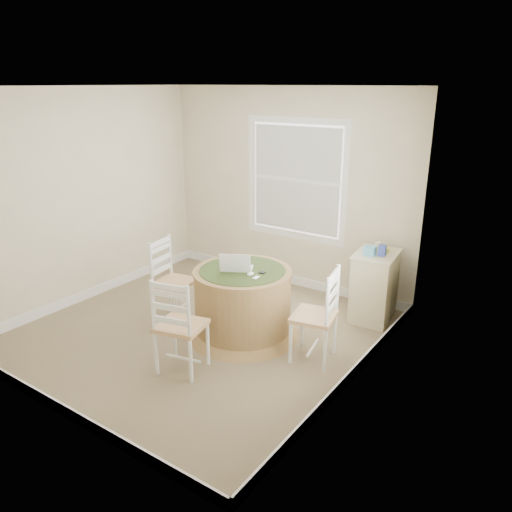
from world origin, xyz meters
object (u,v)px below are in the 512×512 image
Objects in this scene: round_table at (243,300)px; chair_left at (175,282)px; chair_near at (181,325)px; laptop at (236,267)px; corner_chest at (374,286)px; chair_right at (314,316)px.

round_table is 0.86m from chair_left.
chair_near is (0.80, -0.75, 0.00)m from chair_left.
chair_left is 1.00× the size of chair_near.
chair_near is (-0.05, -0.91, 0.06)m from round_table.
laptop is at bearing -89.39° from chair_left.
round_table is at bearing -87.84° from chair_left.
chair_left is at bearing -19.65° from laptop.
chair_left is at bearing -151.00° from corner_chest.
round_table is at bearing -106.43° from chair_near.
chair_near is 2.23× the size of laptop.
chair_left is 2.23× the size of laptop.
corner_chest is (1.02, 1.18, -0.00)m from round_table.
round_table is 1.52× the size of corner_chest.
round_table is at bearing -137.53° from corner_chest.
chair_right is at bearing -7.72° from round_table.
laptop reaches higher than chair_right.
chair_right is (1.73, 0.13, 0.00)m from chair_left.
chair_right reaches higher than corner_chest.
chair_right is (0.93, 0.89, 0.00)m from chair_near.
corner_chest is (1.07, 1.21, -0.38)m from laptop.
chair_near and chair_right have the same top height.
laptop is (-0.94, -0.01, 0.31)m from chair_right.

